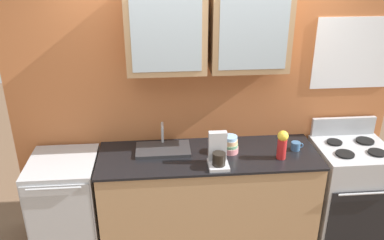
{
  "coord_description": "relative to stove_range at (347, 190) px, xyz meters",
  "views": [
    {
      "loc": [
        -0.43,
        -3.13,
        2.7
      ],
      "look_at": [
        -0.15,
        0.0,
        1.28
      ],
      "focal_mm": 37.88,
      "sensor_mm": 36.0,
      "label": 1
    }
  ],
  "objects": [
    {
      "name": "bowl_stack",
      "position": [
        -1.16,
        0.03,
        0.53
      ],
      "size": [
        0.16,
        0.16,
        0.16
      ],
      "color": "#D87F84",
      "rests_on": "counter"
    },
    {
      "name": "counter",
      "position": [
        -1.35,
        0.0,
        -0.01
      ],
      "size": [
        1.96,
        0.67,
        0.94
      ],
      "color": "#A87F56",
      "rests_on": "ground_plane"
    },
    {
      "name": "vase",
      "position": [
        -0.73,
        -0.12,
        0.6
      ],
      "size": [
        0.09,
        0.09,
        0.26
      ],
      "color": "#B21E1E",
      "rests_on": "counter"
    },
    {
      "name": "coffee_maker",
      "position": [
        -1.3,
        -0.18,
        0.57
      ],
      "size": [
        0.17,
        0.2,
        0.29
      ],
      "color": "#B7B7BC",
      "rests_on": "counter"
    },
    {
      "name": "sink_faucet",
      "position": [
        -1.75,
        0.11,
        0.48
      ],
      "size": [
        0.49,
        0.29,
        0.24
      ],
      "color": "#2D2D30",
      "rests_on": "counter"
    },
    {
      "name": "dishwasher",
      "position": [
        -2.64,
        -0.0,
        -0.01
      ],
      "size": [
        0.58,
        0.65,
        0.94
      ],
      "color": "#ADAFB5",
      "rests_on": "ground_plane"
    },
    {
      "name": "back_wall_unit",
      "position": [
        -1.35,
        0.33,
        0.97
      ],
      "size": [
        3.55,
        0.41,
        2.58
      ],
      "color": "#B76638",
      "rests_on": "ground_plane"
    },
    {
      "name": "cup_near_sink",
      "position": [
        -0.55,
        0.02,
        0.5
      ],
      "size": [
        0.11,
        0.08,
        0.08
      ],
      "color": "#38608C",
      "rests_on": "counter"
    },
    {
      "name": "stove_range",
      "position": [
        0.0,
        0.0,
        0.0
      ],
      "size": [
        0.66,
        0.66,
        1.12
      ],
      "color": "#ADAFB5",
      "rests_on": "ground_plane"
    },
    {
      "name": "ground_plane",
      "position": [
        -1.35,
        0.0,
        -0.48
      ],
      "size": [
        10.0,
        10.0,
        0.0
      ],
      "primitive_type": "plane",
      "color": "brown"
    }
  ]
}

